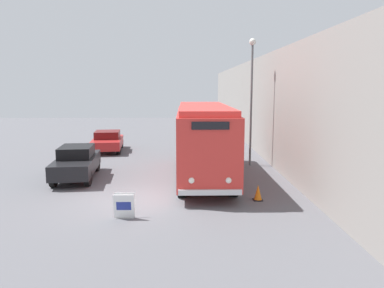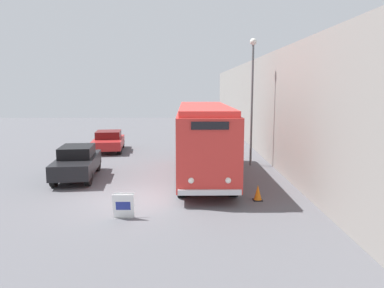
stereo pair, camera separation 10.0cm
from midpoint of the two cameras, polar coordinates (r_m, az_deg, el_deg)
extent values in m
plane|color=#56565B|center=(14.71, -8.78, -8.54)|extent=(80.00, 80.00, 0.00)
cube|color=gray|center=(24.47, 10.53, 5.72)|extent=(0.30, 60.00, 6.28)
cylinder|color=black|center=(14.96, -1.86, -6.30)|extent=(0.28, 0.93, 0.93)
cylinder|color=black|center=(15.08, 6.20, -6.22)|extent=(0.28, 0.93, 0.93)
cylinder|color=black|center=(21.14, -1.66, -1.88)|extent=(0.28, 0.93, 0.93)
cylinder|color=black|center=(21.23, 4.02, -1.85)|extent=(0.28, 0.93, 0.93)
cube|color=red|center=(17.81, 1.62, 0.66)|extent=(2.42, 9.13, 2.77)
cube|color=red|center=(17.67, 1.64, 5.51)|extent=(2.23, 8.77, 0.24)
cube|color=silver|center=(13.55, 2.55, -7.37)|extent=(2.30, 0.12, 0.20)
sphere|color=white|center=(13.44, -0.29, -5.59)|extent=(0.22, 0.22, 0.22)
sphere|color=white|center=(13.52, 5.39, -5.54)|extent=(0.22, 0.22, 0.22)
cube|color=black|center=(13.13, 2.61, 2.81)|extent=(1.33, 0.06, 0.28)
cube|color=gray|center=(12.95, -10.47, -10.98)|extent=(0.63, 0.19, 0.01)
cube|color=white|center=(12.75, -10.58, -9.34)|extent=(0.70, 0.17, 0.84)
cube|color=white|center=(12.88, -10.47, -9.14)|extent=(0.70, 0.17, 0.84)
cube|color=navy|center=(12.72, -10.59, -9.27)|extent=(0.49, 0.06, 0.29)
cylinder|color=#595E60|center=(20.82, 8.86, 5.75)|extent=(0.12, 0.12, 6.62)
sphere|color=silver|center=(20.94, 9.09, 15.14)|extent=(0.36, 0.36, 0.36)
cylinder|color=black|center=(17.48, -20.52, -5.06)|extent=(0.22, 0.69, 0.69)
cylinder|color=black|center=(17.19, -15.73, -5.05)|extent=(0.22, 0.69, 0.69)
cylinder|color=black|center=(20.33, -18.59, -3.10)|extent=(0.22, 0.69, 0.69)
cylinder|color=black|center=(20.08, -14.46, -3.06)|extent=(0.22, 0.69, 0.69)
cube|color=black|center=(18.68, -17.32, -2.98)|extent=(2.17, 4.54, 0.68)
cube|color=black|center=(18.68, -17.35, -1.11)|extent=(1.67, 2.11, 0.53)
cylinder|color=black|center=(24.93, -15.00, -0.93)|extent=(0.22, 0.62, 0.62)
cylinder|color=black|center=(24.75, -11.25, -0.87)|extent=(0.22, 0.62, 0.62)
cylinder|color=black|center=(27.56, -14.25, -0.01)|extent=(0.22, 0.62, 0.62)
cylinder|color=black|center=(27.40, -10.86, 0.05)|extent=(0.22, 0.62, 0.62)
cube|color=#A52323|center=(26.10, -12.85, 0.21)|extent=(2.30, 4.26, 0.57)
cube|color=#5B1313|center=(26.13, -12.87, 1.40)|extent=(1.79, 1.99, 0.50)
cube|color=black|center=(14.82, 9.80, -8.37)|extent=(0.36, 0.36, 0.03)
cone|color=orange|center=(14.74, 9.83, -7.24)|extent=(0.30, 0.30, 0.58)
camera|label=1|loc=(0.05, -90.18, -0.03)|focal=35.00mm
camera|label=2|loc=(0.05, 89.82, 0.03)|focal=35.00mm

